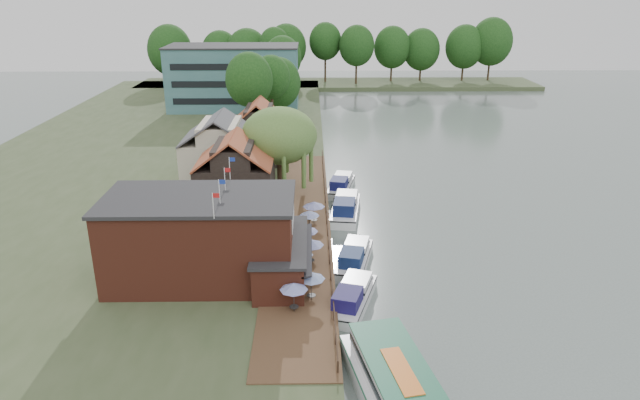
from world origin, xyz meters
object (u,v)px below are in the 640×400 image
object	(u,v)px
cruiser_0	(352,294)
umbrella_1	(311,286)
cottage_b	(221,149)
umbrella_3	(311,252)
cruiser_1	(354,254)
umbrella_0	(294,297)
umbrella_5	(309,222)
cruiser_3	(341,183)
cruiser_2	(345,205)
hotel_block	(234,77)
swan	(347,355)
umbrella_4	(306,238)
cottage_c	(260,131)
umbrella_2	(300,262)
umbrella_6	(314,212)
pub	(226,238)
cottage_a	(235,174)
willow	(280,152)

from	to	relation	value
cruiser_0	umbrella_1	bearing A→B (deg)	-147.56
cottage_b	umbrella_1	world-z (taller)	cottage_b
umbrella_3	cruiser_1	bearing A→B (deg)	25.16
umbrella_0	umbrella_5	world-z (taller)	same
cruiser_0	cruiser_3	xyz separation A→B (m)	(0.50, 27.32, -0.01)
cruiser_2	hotel_block	bearing A→B (deg)	116.61
umbrella_3	swan	size ratio (longest dim) A/B	5.40
cottage_b	umbrella_4	xyz separation A→B (m)	(10.56, -19.97, -2.96)
umbrella_4	cruiser_1	bearing A→B (deg)	-13.66
cottage_c	umbrella_2	size ratio (longest dim) A/B	3.58
cottage_c	swan	bearing A→B (deg)	-77.80
cruiser_0	umbrella_2	bearing A→B (deg)	159.81
umbrella_4	cruiser_3	size ratio (longest dim) A/B	0.27
hotel_block	cruiser_0	distance (m)	76.59
hotel_block	umbrella_6	bearing A→B (deg)	-75.59
pub	cottage_a	world-z (taller)	cottage_a
cruiser_0	cruiser_3	distance (m)	27.33
cottage_b	cruiser_2	bearing A→B (deg)	-31.05
cottage_a	umbrella_5	world-z (taller)	cottage_a
umbrella_6	hotel_block	bearing A→B (deg)	104.41
umbrella_3	umbrella_4	size ratio (longest dim) A/B	1.00
umbrella_2	umbrella_3	distance (m)	2.14
cruiser_1	swan	xyz separation A→B (m)	(-1.47, -13.89, -0.85)
pub	cottage_b	xyz separation A→B (m)	(-4.00, 25.00, 0.60)
umbrella_0	cruiser_1	xyz separation A→B (m)	(5.22, 9.60, -1.22)
umbrella_1	umbrella_0	bearing A→B (deg)	-128.09
cruiser_1	cruiser_2	size ratio (longest dim) A/B	0.90
umbrella_1	umbrella_2	xyz separation A→B (m)	(-0.96, 4.16, 0.00)
hotel_block	swan	size ratio (longest dim) A/B	57.73
cruiser_0	hotel_block	bearing A→B (deg)	121.49
umbrella_3	cruiser_3	xyz separation A→B (m)	(3.81, 22.11, -1.23)
umbrella_2	umbrella_6	bearing A→B (deg)	83.51
umbrella_0	pub	bearing A→B (deg)	135.54
willow	cruiser_1	world-z (taller)	willow
umbrella_0	umbrella_6	bearing A→B (deg)	84.60
hotel_block	willow	size ratio (longest dim) A/B	2.44
hotel_block	pub	bearing A→B (deg)	-83.57
hotel_block	umbrella_0	distance (m)	78.01
cruiser_3	swan	size ratio (longest dim) A/B	20.19
umbrella_5	umbrella_3	bearing A→B (deg)	-88.91
willow	cruiser_3	xyz separation A→B (m)	(7.31, 4.21, -5.16)
cottage_a	umbrella_6	xyz separation A→B (m)	(8.34, -3.72, -2.96)
umbrella_5	cruiser_0	world-z (taller)	umbrella_5
willow	umbrella_5	xyz separation A→B (m)	(3.38, -11.14, -3.93)
hotel_block	umbrella_2	size ratio (longest dim) A/B	10.69
cottage_a	swan	bearing A→B (deg)	-67.16
cottage_b	umbrella_6	distance (m)	18.04
umbrella_1	swan	world-z (taller)	umbrella_1
umbrella_0	umbrella_5	xyz separation A→B (m)	(1.13, 14.49, 0.00)
umbrella_0	umbrella_3	size ratio (longest dim) A/B	1.00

